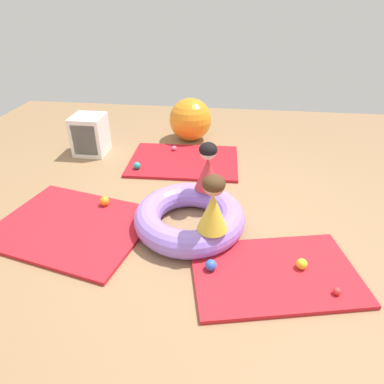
{
  "coord_description": "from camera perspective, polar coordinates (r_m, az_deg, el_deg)",
  "views": [
    {
      "loc": [
        0.38,
        -2.71,
        2.12
      ],
      "look_at": [
        0.01,
        0.21,
        0.31
      ],
      "focal_mm": 31.47,
      "sensor_mm": 36.0,
      "label": 1
    }
  ],
  "objects": [
    {
      "name": "ground_plane",
      "position": [
        3.46,
        -0.54,
        -6.19
      ],
      "size": [
        8.0,
        8.0,
        0.0
      ],
      "primitive_type": "plane",
      "color": "#93704C"
    },
    {
      "name": "play_ball_red",
      "position": [
        2.98,
        23.36,
        -15.19
      ],
      "size": [
        0.06,
        0.06,
        0.06
      ],
      "primitive_type": "sphere",
      "color": "red",
      "rests_on": "gym_mat_front"
    },
    {
      "name": "play_ball_teal",
      "position": [
        4.53,
        -9.3,
        4.44
      ],
      "size": [
        0.09,
        0.09,
        0.09
      ],
      "primitive_type": "sphere",
      "color": "teal",
      "rests_on": "gym_mat_center_rear"
    },
    {
      "name": "play_ball_orange",
      "position": [
        3.83,
        -14.6,
        -1.5
      ],
      "size": [
        0.11,
        0.11,
        0.11
      ],
      "primitive_type": "sphere",
      "color": "orange",
      "rests_on": "gym_mat_near_right"
    },
    {
      "name": "play_ball_yellow",
      "position": [
        3.09,
        18.11,
        -11.5
      ],
      "size": [
        0.09,
        0.09,
        0.09
      ],
      "primitive_type": "sphere",
      "color": "yellow",
      "rests_on": "gym_mat_front"
    },
    {
      "name": "child_in_red",
      "position": [
        3.5,
        2.68,
        4.32
      ],
      "size": [
        0.37,
        0.37,
        0.52
      ],
      "rotation": [
        0.0,
        0.0,
        2.54
      ],
      "color": "red",
      "rests_on": "inflatable_cushion"
    },
    {
      "name": "storage_cube",
      "position": [
        5.13,
        -16.98,
        9.15
      ],
      "size": [
        0.44,
        0.44,
        0.56
      ],
      "color": "white",
      "rests_on": "ground"
    },
    {
      "name": "gym_mat_center_rear",
      "position": [
        4.74,
        -1.4,
        5.27
      ],
      "size": [
        1.53,
        1.11,
        0.04
      ],
      "primitive_type": "cube",
      "rotation": [
        0.0,
        0.0,
        0.03
      ],
      "color": "#B21923",
      "rests_on": "ground"
    },
    {
      "name": "exercise_ball_large",
      "position": [
        5.39,
        -0.27,
        12.17
      ],
      "size": [
        0.66,
        0.66,
        0.66
      ],
      "primitive_type": "sphere",
      "color": "orange",
      "rests_on": "ground"
    },
    {
      "name": "gym_mat_front",
      "position": [
        3.05,
        13.83,
        -13.19
      ],
      "size": [
        1.55,
        1.17,
        0.04
      ],
      "primitive_type": "cube",
      "rotation": [
        0.0,
        0.0,
        0.22
      ],
      "color": "red",
      "rests_on": "ground"
    },
    {
      "name": "play_ball_pink",
      "position": [
        5.01,
        -3.04,
        7.43
      ],
      "size": [
        0.07,
        0.07,
        0.07
      ],
      "primitive_type": "sphere",
      "color": "pink",
      "rests_on": "gym_mat_center_rear"
    },
    {
      "name": "inflatable_cushion",
      "position": [
        3.39,
        -0.43,
        -4.3
      ],
      "size": [
        1.11,
        1.11,
        0.27
      ],
      "primitive_type": "torus",
      "color": "#9975EA",
      "rests_on": "ground"
    },
    {
      "name": "play_ball_blue",
      "position": [
        2.94,
        3.23,
        -12.26
      ],
      "size": [
        0.1,
        0.1,
        0.1
      ],
      "primitive_type": "sphere",
      "color": "blue",
      "rests_on": "gym_mat_front"
    },
    {
      "name": "child_in_yellow",
      "position": [
        2.88,
        3.6,
        -2.04
      ],
      "size": [
        0.39,
        0.39,
        0.54
      ],
      "rotation": [
        0.0,
        0.0,
        4.02
      ],
      "color": "yellow",
      "rests_on": "inflatable_cushion"
    },
    {
      "name": "gym_mat_near_right",
      "position": [
        3.67,
        -19.64,
        -5.47
      ],
      "size": [
        1.7,
        1.45,
        0.04
      ],
      "primitive_type": "cube",
      "rotation": [
        0.0,
        0.0,
        -0.22
      ],
      "color": "red",
      "rests_on": "ground"
    }
  ]
}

